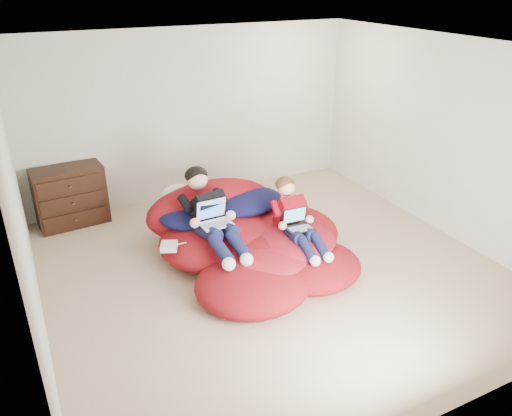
# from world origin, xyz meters

# --- Properties ---
(room_shell) EXTENTS (5.10, 5.10, 2.77)m
(room_shell) POSITION_xyz_m (0.00, 0.00, 0.22)
(room_shell) COLOR tan
(room_shell) RESTS_ON ground
(dresser) EXTENTS (0.94, 0.55, 0.82)m
(dresser) POSITION_xyz_m (-1.90, 2.26, 0.41)
(dresser) COLOR black
(dresser) RESTS_ON ground
(beanbag_pile) EXTENTS (2.26, 2.39, 0.85)m
(beanbag_pile) POSITION_xyz_m (-0.13, 0.35, 0.26)
(beanbag_pile) COLOR maroon
(beanbag_pile) RESTS_ON ground
(cream_pillow) EXTENTS (0.40, 0.25, 0.25)m
(cream_pillow) POSITION_xyz_m (-0.72, 1.22, 0.62)
(cream_pillow) COLOR silver
(cream_pillow) RESTS_ON beanbag_pile
(older_boy) EXTENTS (0.43, 1.38, 0.74)m
(older_boy) POSITION_xyz_m (-0.57, 0.49, 0.68)
(older_boy) COLOR black
(older_boy) RESTS_ON beanbag_pile
(younger_boy) EXTENTS (0.33, 1.01, 0.71)m
(younger_boy) POSITION_xyz_m (0.30, 0.01, 0.63)
(younger_boy) COLOR #A00E1B
(younger_boy) RESTS_ON beanbag_pile
(laptop_white) EXTENTS (0.36, 0.31, 0.26)m
(laptop_white) POSITION_xyz_m (-0.57, 0.34, 0.65)
(laptop_white) COLOR silver
(laptop_white) RESTS_ON older_boy
(laptop_black) EXTENTS (0.32, 0.27, 0.23)m
(laptop_black) POSITION_xyz_m (0.30, -0.05, 0.56)
(laptop_black) COLOR black
(laptop_black) RESTS_ON younger_boy
(power_adapter) EXTENTS (0.23, 0.23, 0.07)m
(power_adapter) POSITION_xyz_m (-1.12, 0.32, 0.42)
(power_adapter) COLOR silver
(power_adapter) RESTS_ON beanbag_pile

